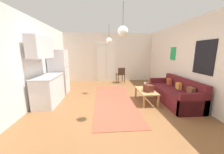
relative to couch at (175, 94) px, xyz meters
The scene contains 14 objects.
ground_plane 2.11m from the couch, 167.87° to the right, with size 5.53×8.30×0.10m, color brown.
wall_back 4.15m from the couch, 120.49° to the left, with size 5.13×0.13×2.68m.
wall_right 1.25m from the couch, 42.01° to the right, with size 0.12×7.90×2.68m.
wall_left 4.69m from the couch, behind, with size 0.12×7.90×2.68m.
area_rug 2.05m from the couch, behind, with size 1.27×3.60×0.01m, color #9E4733.
couch is the anchor object (origin of this frame).
coffee_table 0.97m from the couch, behind, with size 0.51×1.02×0.41m.
bamboo_vase 1.01m from the couch, 167.72° to the left, with size 0.09×0.09×0.44m.
handbag 0.98m from the couch, behind, with size 0.29×0.33×0.33m.
refrigerator 4.39m from the couch, 162.23° to the left, with size 0.67×0.60×1.73m.
kitchen_counter 4.18m from the couch, behind, with size 0.60×1.30×2.11m.
accent_chair 3.16m from the couch, 116.59° to the left, with size 0.49×0.48×0.83m.
pendant_lamp_near 2.85m from the couch, 152.53° to the right, with size 0.22×0.22×0.71m.
pendant_lamp_far 2.98m from the couch, 154.28° to the left, with size 0.20×0.20×0.71m.
Camera 1 is at (-0.38, -3.43, 1.65)m, focal length 20.41 mm.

